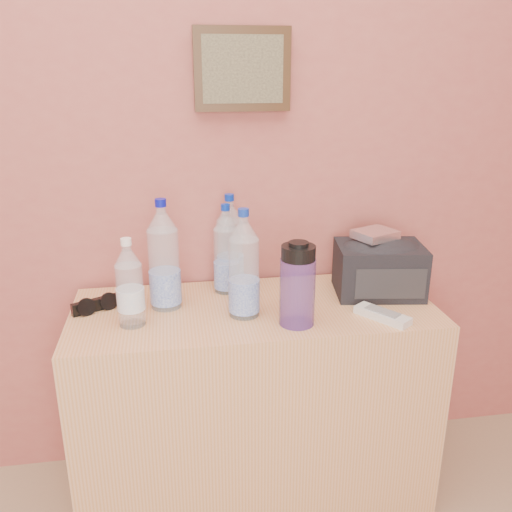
{
  "coord_description": "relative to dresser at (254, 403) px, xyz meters",
  "views": [
    {
      "loc": [
        0.06,
        0.23,
        1.41
      ],
      "look_at": [
        0.3,
        1.71,
        0.88
      ],
      "focal_mm": 38.0,
      "sensor_mm": 36.0,
      "label": 1
    }
  ],
  "objects": [
    {
      "name": "toiletry_bag",
      "position": [
        0.42,
        0.05,
        0.44
      ],
      "size": [
        0.3,
        0.23,
        0.19
      ],
      "primitive_type": null,
      "rotation": [
        0.0,
        0.0,
        -0.14
      ],
      "color": "black",
      "rests_on": "dresser"
    },
    {
      "name": "ac_remote",
      "position": [
        0.36,
        -0.14,
        0.36
      ],
      "size": [
        0.14,
        0.17,
        0.02
      ],
      "primitive_type": "cube",
      "rotation": [
        0.0,
        0.0,
        -0.94
      ],
      "color": "silver",
      "rests_on": "dresser"
    },
    {
      "name": "pet_large_a",
      "position": [
        -0.27,
        0.05,
        0.5
      ],
      "size": [
        0.09,
        0.09,
        0.34
      ],
      "rotation": [
        0.0,
        0.0,
        0.02
      ],
      "color": "silver",
      "rests_on": "dresser"
    },
    {
      "name": "picture_frame",
      "position": [
        0.0,
        0.23,
        1.05
      ],
      "size": [
        0.3,
        0.03,
        0.25
      ],
      "primitive_type": null,
      "color": "#382311",
      "rests_on": "room_shell"
    },
    {
      "name": "pet_large_c",
      "position": [
        -0.07,
        0.14,
        0.48
      ],
      "size": [
        0.08,
        0.08,
        0.3
      ],
      "rotation": [
        0.0,
        0.0,
        0.23
      ],
      "color": "silver",
      "rests_on": "dresser"
    },
    {
      "name": "foil_packet",
      "position": [
        0.4,
        0.06,
        0.55
      ],
      "size": [
        0.16,
        0.15,
        0.03
      ],
      "primitive_type": "cube",
      "rotation": [
        0.0,
        0.0,
        0.41
      ],
      "color": "silver",
      "rests_on": "toiletry_bag"
    },
    {
      "name": "pet_large_b",
      "position": [
        -0.05,
        0.18,
        0.49
      ],
      "size": [
        0.09,
        0.09,
        0.32
      ],
      "rotation": [
        0.0,
        0.0,
        -0.4
      ],
      "color": "#CEEAFD",
      "rests_on": "dresser"
    },
    {
      "name": "nalgene_bottle",
      "position": [
        0.1,
        -0.13,
        0.47
      ],
      "size": [
        0.1,
        0.1,
        0.25
      ],
      "rotation": [
        0.0,
        0.0,
        0.34
      ],
      "color": "#553588",
      "rests_on": "dresser"
    },
    {
      "name": "pet_small",
      "position": [
        -0.37,
        -0.06,
        0.47
      ],
      "size": [
        0.08,
        0.08,
        0.26
      ],
      "rotation": [
        0.0,
        0.0,
        0.24
      ],
      "color": "white",
      "rests_on": "dresser"
    },
    {
      "name": "dresser",
      "position": [
        0.0,
        0.0,
        0.0
      ],
      "size": [
        1.12,
        0.47,
        0.7
      ],
      "primitive_type": "cube",
      "color": "tan",
      "rests_on": "ground"
    },
    {
      "name": "pet_large_d",
      "position": [
        -0.04,
        -0.05,
        0.5
      ],
      "size": [
        0.09,
        0.09,
        0.33
      ],
      "rotation": [
        0.0,
        0.0,
        0.32
      ],
      "color": "silver",
      "rests_on": "dresser"
    },
    {
      "name": "sunglasses",
      "position": [
        -0.48,
        0.05,
        0.37
      ],
      "size": [
        0.16,
        0.12,
        0.04
      ],
      "primitive_type": null,
      "rotation": [
        0.0,
        0.0,
        0.49
      ],
      "color": "black",
      "rests_on": "dresser"
    }
  ]
}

